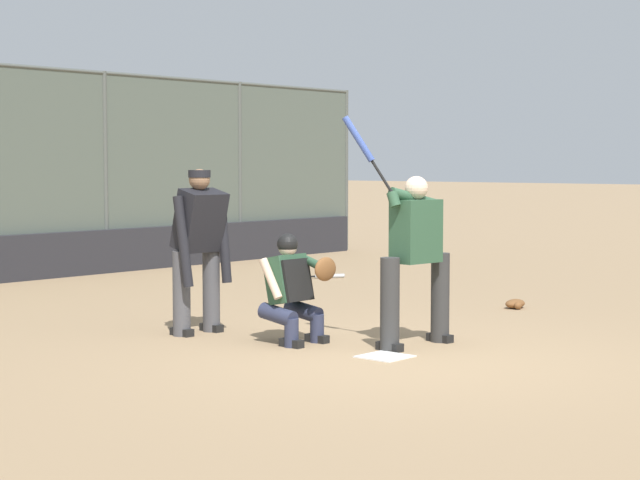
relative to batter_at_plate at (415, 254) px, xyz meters
name	(u,v)px	position (x,y,z in m)	size (l,w,h in m)	color
ground_plane	(385,357)	(0.67, 0.15, -0.93)	(160.00, 160.00, 0.00)	#9E7F5B
home_plate_marker	(385,356)	(0.67, 0.15, -0.92)	(0.43, 0.43, 0.01)	white
bleachers_beyond	(8,237)	(-2.15, -10.73, -0.44)	(13.10, 2.50, 1.48)	slate
batter_at_plate	(415,254)	(0.00, 0.00, 0.00)	(1.05, 0.70, 2.29)	#333333
catcher_behind_plate	(294,287)	(0.67, -1.03, -0.35)	(0.58, 0.68, 1.11)	#2D334C
umpire_home	(199,245)	(0.91, -2.18, 0.02)	(0.72, 0.44, 1.77)	#4C4C51
spare_bat_by_padding	(326,276)	(-4.17, -4.84, -0.90)	(0.71, 0.53, 0.07)	black
fielding_glove_on_dirt	(515,304)	(-3.10, -0.71, -0.87)	(0.32, 0.25, 0.12)	brown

